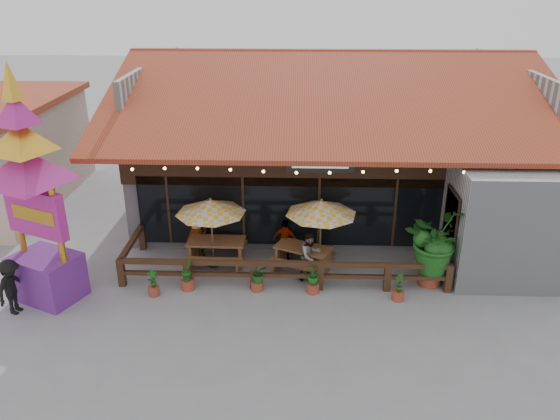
{
  "coord_description": "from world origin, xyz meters",
  "views": [
    {
      "loc": [
        -1.22,
        -14.68,
        8.73
      ],
      "look_at": [
        -1.77,
        1.5,
        1.71
      ],
      "focal_mm": 35.0,
      "sensor_mm": 36.0,
      "label": 1
    }
  ],
  "objects_px": {
    "picnic_table_left": "(217,248)",
    "thai_sign_tower": "(28,173)",
    "picnic_table_right": "(303,255)",
    "tropical_plant": "(434,241)",
    "pedestrian": "(12,287)",
    "umbrella_right": "(321,208)",
    "umbrella_left": "(211,207)"
  },
  "relations": [
    {
      "from": "picnic_table_left",
      "to": "pedestrian",
      "type": "distance_m",
      "value": 6.01
    },
    {
      "from": "picnic_table_right",
      "to": "tropical_plant",
      "type": "xyz_separation_m",
      "value": [
        3.87,
        -0.71,
        0.89
      ]
    },
    {
      "from": "umbrella_right",
      "to": "tropical_plant",
      "type": "distance_m",
      "value": 3.51
    },
    {
      "from": "umbrella_left",
      "to": "pedestrian",
      "type": "relative_size",
      "value": 1.66
    },
    {
      "from": "umbrella_left",
      "to": "umbrella_right",
      "type": "height_order",
      "value": "umbrella_right"
    },
    {
      "from": "picnic_table_left",
      "to": "picnic_table_right",
      "type": "xyz_separation_m",
      "value": [
        2.78,
        -0.28,
        -0.03
      ]
    },
    {
      "from": "thai_sign_tower",
      "to": "tropical_plant",
      "type": "relative_size",
      "value": 2.87
    },
    {
      "from": "picnic_table_right",
      "to": "thai_sign_tower",
      "type": "distance_m",
      "value": 8.31
    },
    {
      "from": "umbrella_left",
      "to": "picnic_table_left",
      "type": "xyz_separation_m",
      "value": [
        0.11,
        0.07,
        -1.48
      ]
    },
    {
      "from": "picnic_table_left",
      "to": "tropical_plant",
      "type": "bearing_deg",
      "value": -8.44
    },
    {
      "from": "umbrella_right",
      "to": "picnic_table_left",
      "type": "distance_m",
      "value": 3.65
    },
    {
      "from": "pedestrian",
      "to": "umbrella_left",
      "type": "bearing_deg",
      "value": -48.91
    },
    {
      "from": "umbrella_right",
      "to": "picnic_table_right",
      "type": "height_order",
      "value": "umbrella_right"
    },
    {
      "from": "picnic_table_left",
      "to": "umbrella_left",
      "type": "bearing_deg",
      "value": -148.08
    },
    {
      "from": "picnic_table_left",
      "to": "pedestrian",
      "type": "bearing_deg",
      "value": -150.88
    },
    {
      "from": "picnic_table_right",
      "to": "thai_sign_tower",
      "type": "height_order",
      "value": "thai_sign_tower"
    },
    {
      "from": "tropical_plant",
      "to": "thai_sign_tower",
      "type": "bearing_deg",
      "value": -174.42
    },
    {
      "from": "picnic_table_left",
      "to": "thai_sign_tower",
      "type": "bearing_deg",
      "value": -155.68
    },
    {
      "from": "umbrella_left",
      "to": "tropical_plant",
      "type": "relative_size",
      "value": 1.07
    },
    {
      "from": "thai_sign_tower",
      "to": "pedestrian",
      "type": "xyz_separation_m",
      "value": [
        -0.62,
        -0.83,
        -3.04
      ]
    },
    {
      "from": "picnic_table_right",
      "to": "pedestrian",
      "type": "height_order",
      "value": "pedestrian"
    },
    {
      "from": "picnic_table_right",
      "to": "thai_sign_tower",
      "type": "bearing_deg",
      "value": -166.26
    },
    {
      "from": "pedestrian",
      "to": "umbrella_right",
      "type": "bearing_deg",
      "value": -59.48
    },
    {
      "from": "tropical_plant",
      "to": "picnic_table_right",
      "type": "bearing_deg",
      "value": 169.62
    },
    {
      "from": "picnic_table_left",
      "to": "pedestrian",
      "type": "relative_size",
      "value": 1.14
    },
    {
      "from": "picnic_table_right",
      "to": "tropical_plant",
      "type": "distance_m",
      "value": 4.03
    },
    {
      "from": "umbrella_left",
      "to": "umbrella_right",
      "type": "bearing_deg",
      "value": 0.24
    },
    {
      "from": "umbrella_left",
      "to": "picnic_table_right",
      "type": "bearing_deg",
      "value": -4.15
    },
    {
      "from": "pedestrian",
      "to": "thai_sign_tower",
      "type": "bearing_deg",
      "value": -24.78
    },
    {
      "from": "picnic_table_right",
      "to": "tropical_plant",
      "type": "relative_size",
      "value": 0.86
    },
    {
      "from": "picnic_table_left",
      "to": "tropical_plant",
      "type": "xyz_separation_m",
      "value": [
        6.65,
        -0.99,
        0.86
      ]
    },
    {
      "from": "picnic_table_left",
      "to": "tropical_plant",
      "type": "distance_m",
      "value": 6.78
    }
  ]
}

